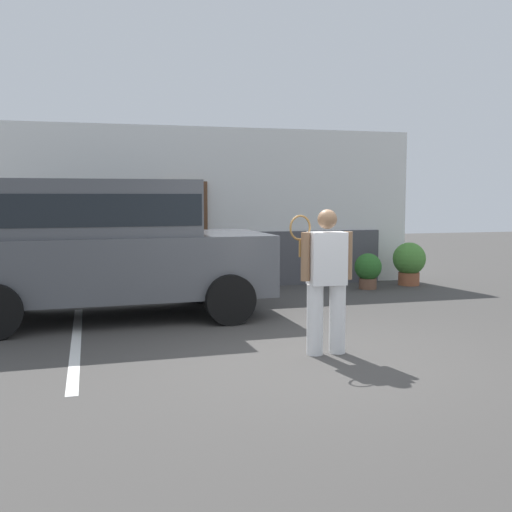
% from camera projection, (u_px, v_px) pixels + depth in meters
% --- Properties ---
extents(ground_plane, '(40.00, 40.00, 0.00)m').
position_uv_depth(ground_plane, '(312.00, 357.00, 6.94)').
color(ground_plane, '#423F3D').
extents(parking_stripe_0, '(0.12, 4.40, 0.01)m').
position_uv_depth(parking_stripe_0, '(76.00, 341.00, 7.70)').
color(parking_stripe_0, silver).
rests_on(parking_stripe_0, ground_plane).
extents(house_frontage, '(8.36, 0.40, 3.16)m').
position_uv_depth(house_frontage, '(213.00, 213.00, 12.20)').
color(house_frontage, white).
rests_on(house_frontage, ground_plane).
extents(parked_suv, '(4.65, 2.27, 2.05)m').
position_uv_depth(parked_suv, '(105.00, 242.00, 9.03)').
color(parked_suv, '#4C4F54').
rests_on(parked_suv, ground_plane).
extents(tennis_player_man, '(0.76, 0.26, 1.67)m').
position_uv_depth(tennis_player_man, '(326.00, 279.00, 7.02)').
color(tennis_player_man, white).
rests_on(tennis_player_man, ground_plane).
extents(potted_plant_by_porch, '(0.53, 0.53, 0.70)m').
position_uv_depth(potted_plant_by_porch, '(368.00, 269.00, 12.00)').
color(potted_plant_by_porch, brown).
rests_on(potted_plant_by_porch, ground_plane).
extents(potted_plant_secondary, '(0.66, 0.66, 0.88)m').
position_uv_depth(potted_plant_secondary, '(409.00, 261.00, 12.49)').
color(potted_plant_secondary, '#9E5638').
rests_on(potted_plant_secondary, ground_plane).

